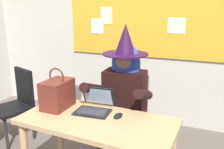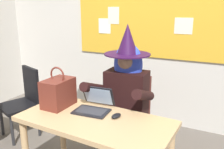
{
  "view_description": "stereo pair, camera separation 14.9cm",
  "coord_description": "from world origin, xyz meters",
  "px_view_note": "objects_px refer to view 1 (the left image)",
  "views": [
    {
      "loc": [
        0.81,
        -1.52,
        1.6
      ],
      "look_at": [
        -0.0,
        0.41,
        1.03
      ],
      "focal_mm": 38.8,
      "sensor_mm": 36.0,
      "label": 1
    },
    {
      "loc": [
        0.94,
        -1.46,
        1.6
      ],
      "look_at": [
        -0.0,
        0.41,
        1.03
      ],
      "focal_mm": 38.8,
      "sensor_mm": 36.0,
      "label": 2
    }
  ],
  "objects_px": {
    "handbag": "(58,94)",
    "computer_mouse": "(118,116)",
    "laptop": "(95,106)",
    "person_costumed": "(123,89)",
    "chair_at_desk": "(127,111)",
    "desk_main": "(97,131)",
    "chair_spare_by_window": "(18,101)"
  },
  "relations": [
    {
      "from": "computer_mouse",
      "to": "handbag",
      "type": "relative_size",
      "value": 0.28
    },
    {
      "from": "person_costumed",
      "to": "laptop",
      "type": "height_order",
      "value": "person_costumed"
    },
    {
      "from": "chair_at_desk",
      "to": "handbag",
      "type": "height_order",
      "value": "handbag"
    },
    {
      "from": "laptop",
      "to": "computer_mouse",
      "type": "distance_m",
      "value": 0.26
    },
    {
      "from": "person_costumed",
      "to": "chair_spare_by_window",
      "type": "distance_m",
      "value": 1.41
    },
    {
      "from": "person_costumed",
      "to": "laptop",
      "type": "relative_size",
      "value": 4.43
    },
    {
      "from": "chair_at_desk",
      "to": "chair_spare_by_window",
      "type": "bearing_deg",
      "value": -77.49
    },
    {
      "from": "handbag",
      "to": "computer_mouse",
      "type": "bearing_deg",
      "value": 1.35
    },
    {
      "from": "chair_at_desk",
      "to": "laptop",
      "type": "xyz_separation_m",
      "value": [
        -0.13,
        -0.51,
        0.24
      ]
    },
    {
      "from": "handbag",
      "to": "chair_spare_by_window",
      "type": "xyz_separation_m",
      "value": [
        -0.91,
        0.42,
        -0.36
      ]
    },
    {
      "from": "chair_at_desk",
      "to": "laptop",
      "type": "distance_m",
      "value": 0.58
    },
    {
      "from": "person_costumed",
      "to": "handbag",
      "type": "height_order",
      "value": "person_costumed"
    },
    {
      "from": "laptop",
      "to": "handbag",
      "type": "distance_m",
      "value": 0.36
    },
    {
      "from": "laptop",
      "to": "chair_spare_by_window",
      "type": "distance_m",
      "value": 1.33
    },
    {
      "from": "desk_main",
      "to": "chair_at_desk",
      "type": "xyz_separation_m",
      "value": [
        0.03,
        0.67,
        -0.09
      ]
    },
    {
      "from": "chair_spare_by_window",
      "to": "computer_mouse",
      "type": "bearing_deg",
      "value": 94.88
    },
    {
      "from": "person_costumed",
      "to": "computer_mouse",
      "type": "bearing_deg",
      "value": 12.52
    },
    {
      "from": "chair_at_desk",
      "to": "chair_spare_by_window",
      "type": "height_order",
      "value": "chair_at_desk"
    },
    {
      "from": "desk_main",
      "to": "handbag",
      "type": "distance_m",
      "value": 0.51
    },
    {
      "from": "person_costumed",
      "to": "handbag",
      "type": "distance_m",
      "value": 0.66
    },
    {
      "from": "laptop",
      "to": "chair_spare_by_window",
      "type": "relative_size",
      "value": 0.37
    },
    {
      "from": "desk_main",
      "to": "person_costumed",
      "type": "bearing_deg",
      "value": 87.36
    },
    {
      "from": "desk_main",
      "to": "person_costumed",
      "type": "xyz_separation_m",
      "value": [
        0.03,
        0.55,
        0.2
      ]
    },
    {
      "from": "laptop",
      "to": "computer_mouse",
      "type": "relative_size",
      "value": 3.16
    },
    {
      "from": "person_costumed",
      "to": "chair_spare_by_window",
      "type": "xyz_separation_m",
      "value": [
        -1.38,
        -0.05,
        -0.32
      ]
    },
    {
      "from": "chair_at_desk",
      "to": "chair_spare_by_window",
      "type": "relative_size",
      "value": 1.04
    },
    {
      "from": "chair_at_desk",
      "to": "desk_main",
      "type": "bearing_deg",
      "value": 3.01
    },
    {
      "from": "desk_main",
      "to": "laptop",
      "type": "height_order",
      "value": "laptop"
    },
    {
      "from": "computer_mouse",
      "to": "chair_spare_by_window",
      "type": "relative_size",
      "value": 0.12
    },
    {
      "from": "handbag",
      "to": "chair_spare_by_window",
      "type": "bearing_deg",
      "value": 155.47
    },
    {
      "from": "chair_spare_by_window",
      "to": "desk_main",
      "type": "bearing_deg",
      "value": 89.57
    },
    {
      "from": "chair_at_desk",
      "to": "chair_spare_by_window",
      "type": "distance_m",
      "value": 1.39
    }
  ]
}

